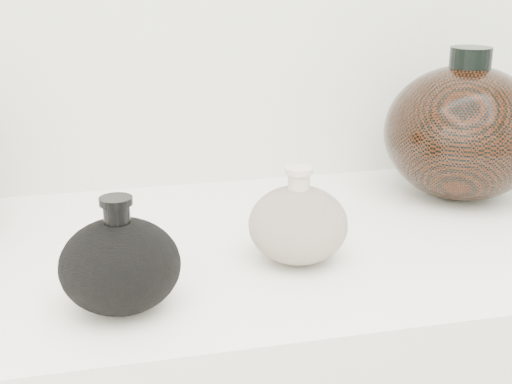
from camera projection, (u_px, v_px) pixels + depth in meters
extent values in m
cube|color=white|center=(234.00, 254.00, 0.90)|extent=(1.20, 0.50, 0.03)
ellipsoid|color=black|center=(120.00, 266.00, 0.72)|extent=(0.13, 0.13, 0.10)
cylinder|color=black|center=(117.00, 215.00, 0.70)|extent=(0.03, 0.03, 0.03)
cylinder|color=black|center=(116.00, 201.00, 0.70)|extent=(0.04, 0.04, 0.01)
ellipsoid|color=#BFAF98|center=(298.00, 225.00, 0.83)|extent=(0.15, 0.15, 0.09)
cylinder|color=beige|center=(299.00, 182.00, 0.82)|extent=(0.03, 0.03, 0.03)
cylinder|color=beige|center=(299.00, 171.00, 0.81)|extent=(0.04, 0.04, 0.01)
ellipsoid|color=black|center=(464.00, 133.00, 1.04)|extent=(0.28, 0.28, 0.20)
cylinder|color=black|center=(470.00, 60.00, 1.00)|extent=(0.07, 0.07, 0.04)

